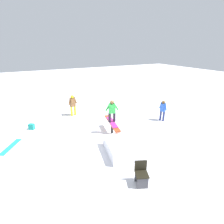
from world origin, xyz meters
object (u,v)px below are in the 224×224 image
at_px(folding_chair, 141,174).
at_px(bystander_brown, 73,104).
at_px(backpack_on_snow, 32,127).
at_px(loose_snowboard_cyan, 11,147).
at_px(bystander_blue, 163,110).
at_px(rail_feature, 112,124).
at_px(main_rider_on_rail, 112,112).

bearing_deg(folding_chair, bystander_brown, 114.71).
distance_m(folding_chair, backpack_on_snow, 7.19).
bearing_deg(loose_snowboard_cyan, bystander_blue, 115.07).
relative_size(loose_snowboard_cyan, folding_chair, 1.69).
xyz_separation_m(bystander_brown, loose_snowboard_cyan, (-2.62, 3.86, -0.81)).
distance_m(loose_snowboard_cyan, backpack_on_snow, 1.93).
relative_size(rail_feature, bystander_blue, 1.62).
bearing_deg(bystander_brown, backpack_on_snow, -174.62).
height_order(rail_feature, main_rider_on_rail, main_rider_on_rail).
xyz_separation_m(bystander_blue, bystander_brown, (3.53, 4.91, 0.06)).
relative_size(main_rider_on_rail, folding_chair, 1.71).
bearing_deg(bystander_brown, main_rider_on_rail, -87.61).
bearing_deg(backpack_on_snow, rail_feature, -177.45).
relative_size(rail_feature, bystander_brown, 1.49).
bearing_deg(bystander_blue, backpack_on_snow, 62.76).
distance_m(main_rider_on_rail, backpack_on_snow, 4.88).
height_order(bystander_brown, backpack_on_snow, bystander_brown).
bearing_deg(bystander_blue, rail_feature, 83.19).
distance_m(rail_feature, bystander_blue, 3.77).
xyz_separation_m(rail_feature, backpack_on_snow, (2.66, 3.93, -0.42)).
height_order(bystander_blue, bystander_brown, bystander_brown).
xyz_separation_m(folding_chair, backpack_on_snow, (6.48, 3.10, -0.24)).
xyz_separation_m(rail_feature, main_rider_on_rail, (0.00, 0.00, 0.72)).
relative_size(main_rider_on_rail, bystander_brown, 1.02).
distance_m(main_rider_on_rail, loose_snowboard_cyan, 5.28).
distance_m(bystander_brown, backpack_on_snow, 3.04).
distance_m(bystander_blue, backpack_on_snow, 8.11).
bearing_deg(main_rider_on_rail, bystander_blue, -75.12).
relative_size(loose_snowboard_cyan, backpack_on_snow, 4.37).
distance_m(rail_feature, loose_snowboard_cyan, 5.15).
xyz_separation_m(main_rider_on_rail, bystander_brown, (3.69, 1.14, -0.48)).
bearing_deg(bystander_brown, loose_snowboard_cyan, -160.73).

